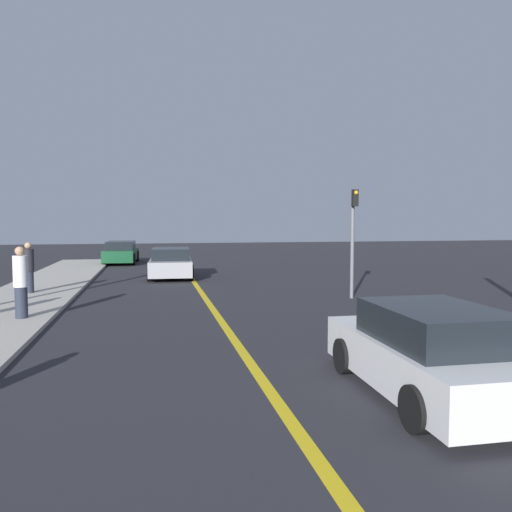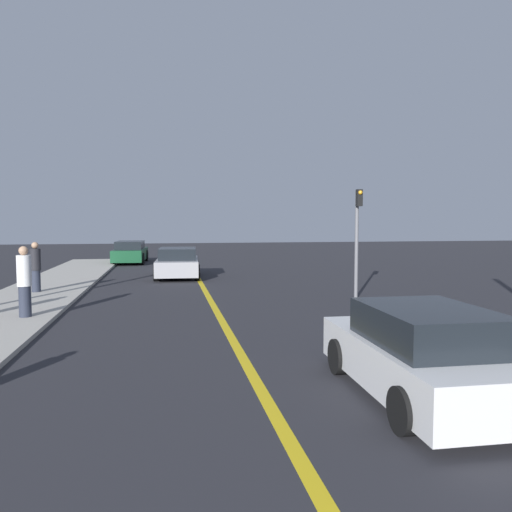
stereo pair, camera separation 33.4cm
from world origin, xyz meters
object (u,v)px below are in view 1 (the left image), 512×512
(pedestrian_far_standing, at_px, (21,282))
(pedestrian_by_sign, at_px, (29,268))
(car_ahead_center, at_px, (171,263))
(traffic_light, at_px, (353,231))
(car_far_distant, at_px, (121,253))
(car_near_right_lane, at_px, (429,353))

(pedestrian_far_standing, xyz_separation_m, pedestrian_by_sign, (-0.88, 4.79, -0.05))
(car_ahead_center, distance_m, pedestrian_by_sign, 6.77)
(car_ahead_center, xyz_separation_m, traffic_light, (5.73, -7.37, 1.59))
(car_far_distant, bearing_deg, pedestrian_far_standing, -92.08)
(car_ahead_center, relative_size, pedestrian_by_sign, 2.42)
(pedestrian_far_standing, distance_m, traffic_light, 10.14)
(car_near_right_lane, xyz_separation_m, car_far_distant, (-5.85, 24.73, 0.02))
(car_ahead_center, height_order, pedestrian_far_standing, pedestrian_far_standing)
(car_ahead_center, relative_size, pedestrian_far_standing, 2.30)
(traffic_light, bearing_deg, pedestrian_by_sign, 165.22)
(car_ahead_center, bearing_deg, pedestrian_by_sign, -135.13)
(car_far_distant, xyz_separation_m, pedestrian_far_standing, (-1.47, -17.69, 0.37))
(car_near_right_lane, distance_m, car_ahead_center, 16.67)
(car_near_right_lane, height_order, pedestrian_far_standing, pedestrian_far_standing)
(pedestrian_far_standing, distance_m, pedestrian_by_sign, 4.87)
(pedestrian_far_standing, xyz_separation_m, traffic_light, (9.87, 1.95, 1.22))
(car_far_distant, bearing_deg, pedestrian_by_sign, -97.67)
(car_near_right_lane, height_order, car_far_distant, car_near_right_lane)
(car_near_right_lane, bearing_deg, pedestrian_by_sign, 125.65)
(car_ahead_center, height_order, car_far_distant, car_ahead_center)
(car_near_right_lane, xyz_separation_m, pedestrian_by_sign, (-8.20, 11.83, 0.34))
(car_near_right_lane, xyz_separation_m, traffic_light, (2.55, 8.99, 1.61))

